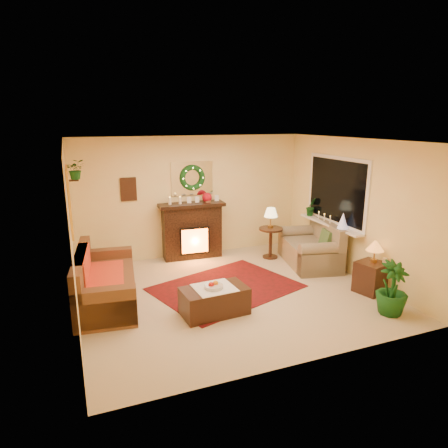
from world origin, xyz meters
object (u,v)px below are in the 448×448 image
object	(u,v)px
side_table_round	(270,243)
fireplace	(192,233)
coffee_table	(214,301)
loveseat	(310,244)
end_table_square	(371,277)
sofa	(106,277)

from	to	relation	value
side_table_round	fireplace	bearing A→B (deg)	157.41
coffee_table	loveseat	bearing A→B (deg)	23.98
side_table_round	end_table_square	distance (m)	2.37
loveseat	end_table_square	world-z (taller)	loveseat
fireplace	loveseat	world-z (taller)	fireplace
fireplace	sofa	bearing A→B (deg)	-137.50
fireplace	loveseat	size ratio (longest dim) A/B	0.81
side_table_round	coffee_table	xyz separation A→B (m)	(-2.03, -2.00, -0.12)
sofa	end_table_square	world-z (taller)	sofa
fireplace	end_table_square	world-z (taller)	fireplace
sofa	side_table_round	xyz separation A→B (m)	(3.53, 0.97, -0.10)
fireplace	loveseat	bearing A→B (deg)	-28.33
loveseat	coffee_table	world-z (taller)	loveseat
loveseat	end_table_square	distance (m)	1.62
end_table_square	coffee_table	world-z (taller)	end_table_square
fireplace	loveseat	xyz separation A→B (m)	(2.15, -1.29, -0.13)
loveseat	sofa	bearing A→B (deg)	-163.06
sofa	side_table_round	bearing A→B (deg)	22.23
sofa	fireplace	distance (m)	2.54
fireplace	side_table_round	size ratio (longest dim) A/B	1.86
side_table_round	coffee_table	world-z (taller)	side_table_round
sofa	side_table_round	size ratio (longest dim) A/B	3.05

